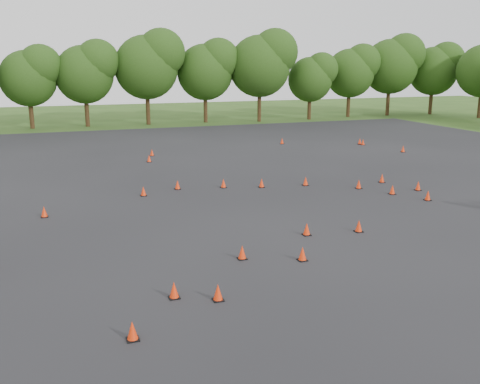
{
  "coord_description": "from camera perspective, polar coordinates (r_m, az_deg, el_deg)",
  "views": [
    {
      "loc": [
        -7.21,
        -16.17,
        6.41
      ],
      "look_at": [
        0.0,
        4.0,
        1.2
      ],
      "focal_mm": 40.0,
      "sensor_mm": 36.0,
      "label": 1
    }
  ],
  "objects": [
    {
      "name": "traffic_cones",
      "position": [
        23.4,
        -0.78,
        -1.64
      ],
      "size": [
        36.53,
        33.18,
        0.45
      ],
      "color": "#F2310A",
      "rests_on": "asphalt_pad"
    },
    {
      "name": "treeline",
      "position": [
        52.43,
        -10.11,
        11.45
      ],
      "size": [
        87.06,
        31.92,
        10.44
      ],
      "color": "#224012",
      "rests_on": "ground"
    },
    {
      "name": "ground",
      "position": [
        18.83,
        4.12,
        -6.27
      ],
      "size": [
        140.0,
        140.0,
        0.0
      ],
      "primitive_type": "plane",
      "color": "#2D5119",
      "rests_on": "ground"
    },
    {
      "name": "asphalt_pad",
      "position": [
        24.18,
        -1.6,
        -1.7
      ],
      "size": [
        62.0,
        62.0,
        0.0
      ],
      "primitive_type": "plane",
      "color": "black",
      "rests_on": "ground"
    }
  ]
}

